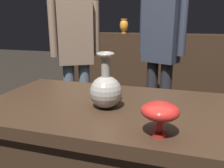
# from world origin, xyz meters

# --- Properties ---
(back_display_shelf) EXTENTS (2.60, 0.40, 0.99)m
(back_display_shelf) POSITION_xyz_m (0.00, 2.20, 0.49)
(back_display_shelf) COLOR #382619
(back_display_shelf) RESTS_ON ground_plane
(vase_centerpiece) EXTENTS (0.14, 0.14, 0.23)m
(vase_centerpiece) POSITION_xyz_m (-0.04, -0.04, 0.88)
(vase_centerpiece) COLOR gray
(vase_centerpiece) RESTS_ON display_plinth
(vase_tall_behind) EXTENTS (0.12, 0.12, 0.11)m
(vase_tall_behind) POSITION_xyz_m (0.20, -0.22, 0.88)
(vase_tall_behind) COLOR red
(vase_tall_behind) RESTS_ON display_plinth
(shelf_vase_left) EXTENTS (0.11, 0.11, 0.19)m
(shelf_vase_left) POSITION_xyz_m (-0.52, 2.18, 1.09)
(shelf_vase_left) COLOR orange
(shelf_vase_left) RESTS_ON back_display_shelf
(shelf_vase_far_left) EXTENTS (0.10, 0.10, 0.08)m
(shelf_vase_far_left) POSITION_xyz_m (-1.04, 2.27, 1.05)
(shelf_vase_far_left) COLOR gray
(shelf_vase_far_left) RESTS_ON back_display_shelf
(visitor_near_left) EXTENTS (0.41, 0.32, 1.53)m
(visitor_near_left) POSITION_xyz_m (-0.73, 1.11, 0.89)
(visitor_near_left) COLOR slate
(visitor_near_left) RESTS_ON ground_plane
(visitor_center_back) EXTENTS (0.44, 0.29, 1.57)m
(visitor_center_back) POSITION_xyz_m (0.05, 1.32, 0.92)
(visitor_center_back) COLOR #232328
(visitor_center_back) RESTS_ON ground_plane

